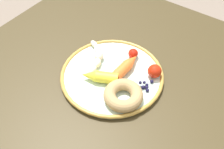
{
  "coord_description": "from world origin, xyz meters",
  "views": [
    {
      "loc": [
        0.43,
        0.35,
        1.38
      ],
      "look_at": [
        -0.02,
        0.03,
        0.75
      ],
      "focal_mm": 42.12,
      "sensor_mm": 36.0,
      "label": 1
    }
  ],
  "objects_px": {
    "blueberry_pile": "(145,86)",
    "banana": "(97,56)",
    "carrot_yellow": "(100,77)",
    "carrot_orange": "(126,66)",
    "plate": "(112,75)",
    "donut": "(123,95)",
    "tomato_mid": "(155,71)",
    "tomato_near": "(133,53)",
    "dining_table": "(101,93)"
  },
  "relations": [
    {
      "from": "dining_table",
      "to": "banana",
      "type": "xyz_separation_m",
      "value": [
        -0.05,
        -0.05,
        0.11
      ]
    },
    {
      "from": "dining_table",
      "to": "tomato_mid",
      "type": "relative_size",
      "value": 23.48
    },
    {
      "from": "carrot_yellow",
      "to": "tomato_mid",
      "type": "xyz_separation_m",
      "value": [
        -0.11,
        0.13,
        0.0
      ]
    },
    {
      "from": "plate",
      "to": "tomato_mid",
      "type": "xyz_separation_m",
      "value": [
        -0.07,
        0.11,
        0.02
      ]
    },
    {
      "from": "tomato_mid",
      "to": "plate",
      "type": "bearing_deg",
      "value": -57.23
    },
    {
      "from": "dining_table",
      "to": "banana",
      "type": "relative_size",
      "value": 7.45
    },
    {
      "from": "blueberry_pile",
      "to": "banana",
      "type": "bearing_deg",
      "value": -93.85
    },
    {
      "from": "dining_table",
      "to": "donut",
      "type": "bearing_deg",
      "value": 70.87
    },
    {
      "from": "dining_table",
      "to": "carrot_yellow",
      "type": "distance_m",
      "value": 0.12
    },
    {
      "from": "carrot_orange",
      "to": "plate",
      "type": "bearing_deg",
      "value": -31.36
    },
    {
      "from": "plate",
      "to": "blueberry_pile",
      "type": "height_order",
      "value": "blueberry_pile"
    },
    {
      "from": "blueberry_pile",
      "to": "carrot_orange",
      "type": "bearing_deg",
      "value": -107.15
    },
    {
      "from": "blueberry_pile",
      "to": "tomato_near",
      "type": "height_order",
      "value": "tomato_near"
    },
    {
      "from": "carrot_yellow",
      "to": "donut",
      "type": "relative_size",
      "value": 1.02
    },
    {
      "from": "dining_table",
      "to": "plate",
      "type": "relative_size",
      "value": 3.12
    },
    {
      "from": "carrot_orange",
      "to": "tomato_near",
      "type": "bearing_deg",
      "value": -167.99
    },
    {
      "from": "plate",
      "to": "carrot_orange",
      "type": "height_order",
      "value": "carrot_orange"
    },
    {
      "from": "dining_table",
      "to": "carrot_orange",
      "type": "height_order",
      "value": "carrot_orange"
    },
    {
      "from": "banana",
      "to": "blueberry_pile",
      "type": "relative_size",
      "value": 2.39
    },
    {
      "from": "plate",
      "to": "carrot_orange",
      "type": "relative_size",
      "value": 2.76
    },
    {
      "from": "tomato_near",
      "to": "tomato_mid",
      "type": "xyz_separation_m",
      "value": [
        0.03,
        0.1,
        0.01
      ]
    },
    {
      "from": "carrot_orange",
      "to": "tomato_mid",
      "type": "bearing_deg",
      "value": 109.03
    },
    {
      "from": "plate",
      "to": "banana",
      "type": "relative_size",
      "value": 2.39
    },
    {
      "from": "plate",
      "to": "donut",
      "type": "relative_size",
      "value": 2.84
    },
    {
      "from": "plate",
      "to": "tomato_mid",
      "type": "height_order",
      "value": "tomato_mid"
    },
    {
      "from": "dining_table",
      "to": "donut",
      "type": "height_order",
      "value": "donut"
    },
    {
      "from": "carrot_orange",
      "to": "blueberry_pile",
      "type": "relative_size",
      "value": 2.07
    },
    {
      "from": "plate",
      "to": "tomato_near",
      "type": "distance_m",
      "value": 0.11
    },
    {
      "from": "plate",
      "to": "blueberry_pile",
      "type": "relative_size",
      "value": 5.71
    },
    {
      "from": "carrot_yellow",
      "to": "dining_table",
      "type": "bearing_deg",
      "value": -144.74
    },
    {
      "from": "carrot_yellow",
      "to": "blueberry_pile",
      "type": "xyz_separation_m",
      "value": [
        -0.06,
        0.13,
        -0.01
      ]
    },
    {
      "from": "blueberry_pile",
      "to": "dining_table",
      "type": "bearing_deg",
      "value": -76.53
    },
    {
      "from": "banana",
      "to": "tomato_mid",
      "type": "height_order",
      "value": "tomato_mid"
    },
    {
      "from": "dining_table",
      "to": "tomato_near",
      "type": "height_order",
      "value": "tomato_near"
    },
    {
      "from": "banana",
      "to": "tomato_near",
      "type": "height_order",
      "value": "tomato_near"
    },
    {
      "from": "plate",
      "to": "banana",
      "type": "distance_m",
      "value": 0.09
    },
    {
      "from": "dining_table",
      "to": "carrot_orange",
      "type": "relative_size",
      "value": 8.63
    },
    {
      "from": "donut",
      "to": "dining_table",
      "type": "bearing_deg",
      "value": -109.13
    },
    {
      "from": "carrot_orange",
      "to": "tomato_mid",
      "type": "height_order",
      "value": "tomato_mid"
    },
    {
      "from": "blueberry_pile",
      "to": "tomato_mid",
      "type": "distance_m",
      "value": 0.06
    },
    {
      "from": "banana",
      "to": "tomato_near",
      "type": "relative_size",
      "value": 4.16
    },
    {
      "from": "blueberry_pile",
      "to": "tomato_mid",
      "type": "xyz_separation_m",
      "value": [
        -0.06,
        -0.0,
        0.01
      ]
    },
    {
      "from": "blueberry_pile",
      "to": "tomato_near",
      "type": "relative_size",
      "value": 1.74
    },
    {
      "from": "dining_table",
      "to": "blueberry_pile",
      "type": "distance_m",
      "value": 0.18
    },
    {
      "from": "banana",
      "to": "tomato_near",
      "type": "xyz_separation_m",
      "value": [
        -0.08,
        0.09,
        0.0
      ]
    },
    {
      "from": "carrot_orange",
      "to": "donut",
      "type": "relative_size",
      "value": 1.03
    },
    {
      "from": "carrot_orange",
      "to": "donut",
      "type": "xyz_separation_m",
      "value": [
        0.1,
        0.06,
        0.0
      ]
    },
    {
      "from": "donut",
      "to": "tomato_mid",
      "type": "xyz_separation_m",
      "value": [
        -0.13,
        0.03,
        0.0
      ]
    },
    {
      "from": "carrot_orange",
      "to": "tomato_mid",
      "type": "xyz_separation_m",
      "value": [
        -0.03,
        0.09,
        0.0
      ]
    },
    {
      "from": "banana",
      "to": "donut",
      "type": "bearing_deg",
      "value": 61.8
    }
  ]
}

